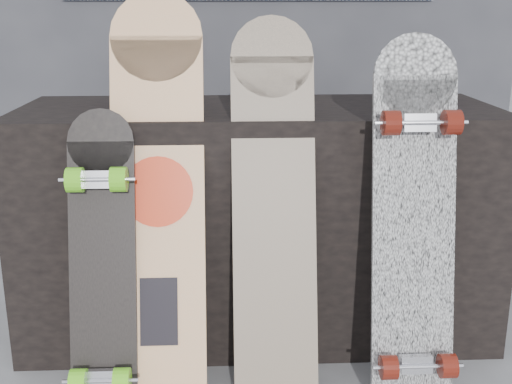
{
  "coord_description": "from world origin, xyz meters",
  "views": [
    {
      "loc": [
        -0.11,
        -1.64,
        1.12
      ],
      "look_at": [
        -0.02,
        0.2,
        0.59
      ],
      "focal_mm": 45.0,
      "sensor_mm": 36.0,
      "label": 1
    }
  ],
  "objects_px": {
    "longboard_geisha": "(158,186)",
    "longboard_cascadia": "(415,217)",
    "vendor_table": "(258,219)",
    "skateboard_dark": "(101,260)",
    "longboard_celtic": "(274,197)"
  },
  "relations": [
    {
      "from": "longboard_cascadia",
      "to": "skateboard_dark",
      "type": "relative_size",
      "value": 1.25
    },
    {
      "from": "longboard_geisha",
      "to": "longboard_cascadia",
      "type": "distance_m",
      "value": 0.75
    },
    {
      "from": "vendor_table",
      "to": "skateboard_dark",
      "type": "xyz_separation_m",
      "value": [
        -0.47,
        -0.43,
        0.03
      ]
    },
    {
      "from": "longboard_geisha",
      "to": "longboard_cascadia",
      "type": "relative_size",
      "value": 1.11
    },
    {
      "from": "longboard_geisha",
      "to": "longboard_celtic",
      "type": "relative_size",
      "value": 1.06
    },
    {
      "from": "skateboard_dark",
      "to": "longboard_celtic",
      "type": "bearing_deg",
      "value": 10.04
    },
    {
      "from": "longboard_geisha",
      "to": "longboard_cascadia",
      "type": "xyz_separation_m",
      "value": [
        0.74,
        -0.11,
        -0.07
      ]
    },
    {
      "from": "longboard_celtic",
      "to": "longboard_cascadia",
      "type": "height_order",
      "value": "longboard_celtic"
    },
    {
      "from": "vendor_table",
      "to": "longboard_cascadia",
      "type": "distance_m",
      "value": 0.62
    },
    {
      "from": "longboard_cascadia",
      "to": "skateboard_dark",
      "type": "distance_m",
      "value": 0.9
    },
    {
      "from": "longboard_celtic",
      "to": "longboard_cascadia",
      "type": "relative_size",
      "value": 1.04
    },
    {
      "from": "vendor_table",
      "to": "longboard_cascadia",
      "type": "height_order",
      "value": "longboard_cascadia"
    },
    {
      "from": "vendor_table",
      "to": "longboard_cascadia",
      "type": "relative_size",
      "value": 1.51
    },
    {
      "from": "longboard_geisha",
      "to": "longboard_celtic",
      "type": "height_order",
      "value": "longboard_geisha"
    },
    {
      "from": "vendor_table",
      "to": "longboard_celtic",
      "type": "relative_size",
      "value": 1.45
    }
  ]
}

